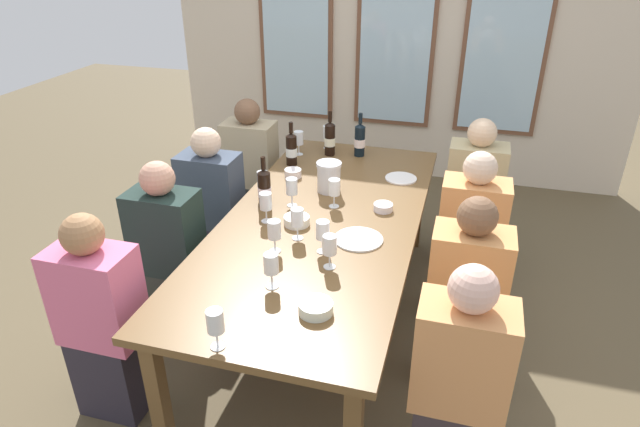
{
  "coord_description": "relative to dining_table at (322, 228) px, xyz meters",
  "views": [
    {
      "loc": [
        0.73,
        -2.62,
        2.19
      ],
      "look_at": [
        0.0,
        -0.04,
        0.79
      ],
      "focal_mm": 30.61,
      "sensor_mm": 36.0,
      "label": 1
    }
  ],
  "objects": [
    {
      "name": "seated_person_3",
      "position": [
        0.82,
        0.31,
        -0.15
      ],
      "size": [
        0.38,
        0.24,
        1.11
      ],
      "color": "#292D35",
      "rests_on": "ground"
    },
    {
      "name": "back_wall_with_windows",
      "position": [
        0.0,
        2.52,
        0.77
      ],
      "size": [
        4.27,
        0.1,
        2.9
      ],
      "color": "beige",
      "rests_on": "ground"
    },
    {
      "name": "wine_glass_11",
      "position": [
        -0.21,
        0.11,
        0.18
      ],
      "size": [
        0.07,
        0.07,
        0.17
      ],
      "color": "white",
      "rests_on": "dining_table"
    },
    {
      "name": "ground_plane",
      "position": [
        0.0,
        0.0,
        -0.68
      ],
      "size": [
        12.0,
        12.0,
        0.0
      ],
      "primitive_type": "plane",
      "color": "brown"
    },
    {
      "name": "seated_person_5",
      "position": [
        0.82,
        -0.88,
        -0.15
      ],
      "size": [
        0.38,
        0.24,
        1.11
      ],
      "color": "#392F33",
      "rests_on": "ground"
    },
    {
      "name": "wine_bottle_2",
      "position": [
        -0.36,
        0.05,
        0.18
      ],
      "size": [
        0.08,
        0.08,
        0.31
      ],
      "color": "black",
      "rests_on": "dining_table"
    },
    {
      "name": "white_plate_1",
      "position": [
        0.35,
        0.67,
        0.07
      ],
      "size": [
        0.21,
        0.21,
        0.01
      ],
      "primitive_type": "cylinder",
      "color": "white",
      "rests_on": "dining_table"
    },
    {
      "name": "seated_person_0",
      "position": [
        -0.82,
        -0.3,
        -0.15
      ],
      "size": [
        0.38,
        0.24,
        1.11
      ],
      "color": "#2F3A31",
      "rests_on": "ground"
    },
    {
      "name": "wine_bottle_0",
      "position": [
        0.0,
        1.0,
        0.18
      ],
      "size": [
        0.08,
        0.08,
        0.31
      ],
      "color": "black",
      "rests_on": "dining_table"
    },
    {
      "name": "tasting_bowl_0",
      "position": [
        0.2,
        -0.83,
        0.09
      ],
      "size": [
        0.15,
        0.15,
        0.05
      ],
      "primitive_type": "cylinder",
      "color": "white",
      "rests_on": "dining_table"
    },
    {
      "name": "wine_glass_7",
      "position": [
        -0.1,
        -1.14,
        0.18
      ],
      "size": [
        0.07,
        0.07,
        0.17
      ],
      "color": "white",
      "rests_on": "dining_table"
    },
    {
      "name": "wine_glass_6",
      "position": [
        -0.41,
        0.15,
        0.18
      ],
      "size": [
        0.07,
        0.07,
        0.17
      ],
      "color": "white",
      "rests_on": "dining_table"
    },
    {
      "name": "wine_bottle_3",
      "position": [
        -0.21,
        0.96,
        0.19
      ],
      "size": [
        0.08,
        0.08,
        0.32
      ],
      "color": "black",
      "rests_on": "dining_table"
    },
    {
      "name": "seated_person_2",
      "position": [
        -0.82,
        0.27,
        -0.15
      ],
      "size": [
        0.38,
        0.24,
        1.11
      ],
      "color": "#372F3F",
      "rests_on": "ground"
    },
    {
      "name": "white_plate_0",
      "position": [
        0.25,
        -0.18,
        0.07
      ],
      "size": [
        0.26,
        0.26,
        0.01
      ],
      "primitive_type": "cylinder",
      "color": "white",
      "rests_on": "dining_table"
    },
    {
      "name": "dining_table",
      "position": [
        0.0,
        0.0,
        0.0
      ],
      "size": [
        1.07,
        2.42,
        0.74
      ],
      "color": "brown",
      "rests_on": "ground"
    },
    {
      "name": "metal_pitcher",
      "position": [
        -0.06,
        0.36,
        0.16
      ],
      "size": [
        0.16,
        0.16,
        0.19
      ],
      "color": "silver",
      "rests_on": "dining_table"
    },
    {
      "name": "wine_glass_0",
      "position": [
        -0.04,
        -0.7,
        0.18
      ],
      "size": [
        0.07,
        0.07,
        0.17
      ],
      "color": "white",
      "rests_on": "dining_table"
    },
    {
      "name": "seated_person_4",
      "position": [
        -0.82,
        -0.92,
        -0.15
      ],
      "size": [
        0.38,
        0.24,
        1.11
      ],
      "color": "#2B2631",
      "rests_on": "ground"
    },
    {
      "name": "wine_glass_9",
      "position": [
        -0.26,
        1.08,
        0.18
      ],
      "size": [
        0.07,
        0.07,
        0.17
      ],
      "color": "white",
      "rests_on": "dining_table"
    },
    {
      "name": "wine_bottle_1",
      "position": [
        -0.42,
        0.71,
        0.18
      ],
      "size": [
        0.08,
        0.08,
        0.3
      ],
      "color": "black",
      "rests_on": "dining_table"
    },
    {
      "name": "wine_glass_10",
      "position": [
        0.17,
        -0.47,
        0.18
      ],
      "size": [
        0.07,
        0.07,
        0.17
      ],
      "color": "white",
      "rests_on": "dining_table"
    },
    {
      "name": "wine_glass_5",
      "position": [
        -0.42,
        0.9,
        0.18
      ],
      "size": [
        0.07,
        0.07,
        0.17
      ],
      "color": "white",
      "rests_on": "dining_table"
    },
    {
      "name": "wine_glass_2",
      "position": [
        0.1,
        -0.34,
        0.18
      ],
      "size": [
        0.07,
        0.07,
        0.17
      ],
      "color": "white",
      "rests_on": "dining_table"
    },
    {
      "name": "tasting_bowl_3",
      "position": [
        0.32,
        0.19,
        0.08
      ],
      "size": [
        0.11,
        0.11,
        0.04
      ],
      "primitive_type": "cylinder",
      "color": "white",
      "rests_on": "dining_table"
    },
    {
      "name": "wine_glass_4",
      "position": [
        -0.13,
        -0.41,
        0.18
      ],
      "size": [
        0.07,
        0.07,
        0.17
      ],
      "color": "white",
      "rests_on": "dining_table"
    },
    {
      "name": "tasting_bowl_2",
      "position": [
        -0.11,
        -0.1,
        0.09
      ],
      "size": [
        0.14,
        0.14,
        0.05
      ],
      "primitive_type": "cylinder",
      "color": "white",
      "rests_on": "dining_table"
    },
    {
      "name": "seated_person_1",
      "position": [
        0.82,
        -0.28,
        -0.15
      ],
      "size": [
        0.38,
        0.24,
        1.11
      ],
      "color": "#30333E",
      "rests_on": "ground"
    },
    {
      "name": "tasting_bowl_1",
      "position": [
        -0.34,
        0.51,
        0.09
      ],
      "size": [
        0.11,
        0.11,
        0.05
      ],
      "primitive_type": "cylinder",
      "color": "white",
      "rests_on": "dining_table"
    },
    {
      "name": "wine_glass_8",
      "position": [
        -0.29,
        -0.12,
        0.18
      ],
      "size": [
        0.07,
        0.07,
        0.17
      ],
      "color": "white",
      "rests_on": "dining_table"
    },
    {
      "name": "seated_person_6",
      "position": [
        -0.82,
        0.94,
        -0.15
      ],
      "size": [
        0.38,
        0.24,
        1.11
      ],
      "color": "#292E2D",
      "rests_on": "ground"
    },
    {
      "name": "wine_glass_3",
      "position": [
        -0.06,
        -0.25,
        0.18
      ],
      "size": [
        0.07,
        0.07,
        0.17
      ],
      "color": "white",
      "rests_on": "dining_table"
    },
    {
      "name": "wine_glass_1",
      "position": [
        0.03,
        0.16,
        0.18
      ],
      "size": [
        0.07,
        0.07,
        0.17
      ],
      "color": "white",
      "rests_on": "dining_table"
    },
    {
      "name": "seated_person_7",
      "position": [
        0.82,
        0.93,
        -0.15
      ],
      "size": [
        0.38,
        0.24,
        1.11
      ],
      "color": "#352735",
      "rests_on": "ground"
    }
  ]
}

